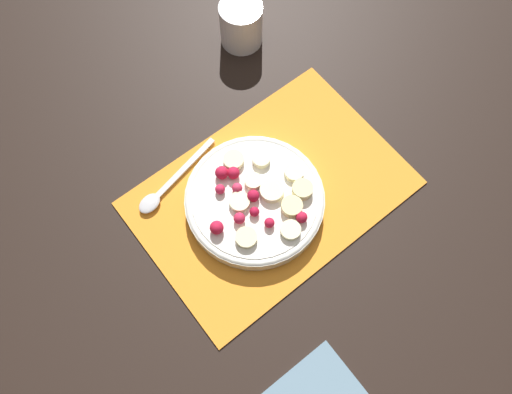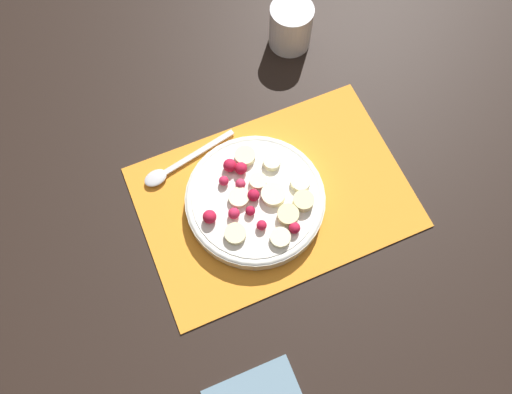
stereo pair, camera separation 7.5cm
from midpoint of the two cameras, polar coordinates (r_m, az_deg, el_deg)
ground_plane at (r=0.79m, az=-0.99°, el=0.09°), size 3.00×3.00×0.00m
placemat at (r=0.79m, az=-0.99°, el=0.18°), size 0.42×0.28×0.01m
fruit_bowl at (r=0.76m, az=-2.74°, el=-0.80°), size 0.21×0.21×0.05m
spoon at (r=0.80m, az=-13.19°, el=0.47°), size 0.17×0.05×0.01m
drinking_glass at (r=0.92m, az=-4.16°, el=18.88°), size 0.08×0.08×0.08m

